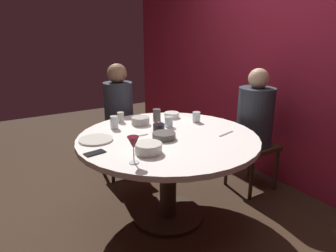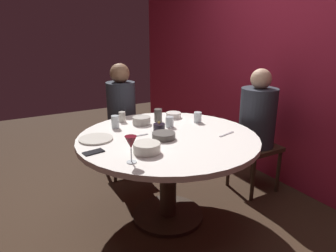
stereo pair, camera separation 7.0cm
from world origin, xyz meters
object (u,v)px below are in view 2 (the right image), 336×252
cup_center_front (198,117)px  seated_diner_left (121,108)px  candle_holder (159,128)px  cup_near_candle (115,122)px  bowl_serving_large (142,120)px  seated_diner_back (258,118)px  cell_phone (94,152)px  dinner_plate (96,139)px  cup_far_edge (158,115)px  bowl_small_white (164,136)px  bowl_sauce_side (147,148)px  cup_by_left_diner (170,122)px  dining_table (168,152)px  cup_by_right_diner (122,117)px  bowl_salad_center (173,115)px  wine_glass (131,143)px

cup_center_front → seated_diner_left: bearing=-152.6°
candle_holder → cup_near_candle: (-0.27, -0.28, 0.02)m
bowl_serving_large → seated_diner_back: bearing=69.3°
seated_diner_left → cup_center_front: (0.81, 0.42, 0.04)m
cell_phone → dinner_plate: bearing=150.5°
cell_phone → cup_far_edge: size_ratio=1.20×
bowl_small_white → bowl_sauce_side: bearing=-51.4°
cup_by_left_diner → dining_table: bearing=-33.3°
bowl_serving_large → cup_by_left_diner: cup_by_left_diner is taller
cell_phone → bowl_small_white: 0.55m
cup_by_left_diner → cup_center_front: size_ratio=0.96×
candle_holder → cell_phone: bearing=-73.7°
dinner_plate → cup_by_right_diner: (-0.35, 0.36, 0.04)m
cup_near_candle → bowl_serving_large: bearing=88.6°
dinner_plate → cup_by_right_diner: size_ratio=2.78×
bowl_serving_large → cup_near_candle: (-0.01, -0.24, 0.02)m
bowl_salad_center → candle_holder: bearing=-46.4°
dining_table → bowl_small_white: 0.18m
candle_holder → cup_by_right_diner: bearing=-159.6°
candle_holder → dinner_plate: size_ratio=0.37×
seated_diner_left → seated_diner_back: (0.99, 0.98, -0.01)m
candle_holder → dinner_plate: candle_holder is taller
bowl_serving_large → bowl_small_white: (0.44, -0.02, -0.01)m
bowl_small_white → cup_near_candle: 0.50m
cell_phone → bowl_serving_large: (-0.44, 0.57, 0.03)m
bowl_salad_center → bowl_sauce_side: bowl_sauce_side is taller
seated_diner_back → bowl_small_white: (0.05, -1.05, 0.02)m
wine_glass → dinner_plate: wine_glass is taller
dining_table → seated_diner_left: 1.00m
dining_table → cup_far_edge: (-0.39, 0.12, 0.20)m
bowl_salad_center → bowl_serving_large: bearing=-83.4°
dinner_plate → cup_near_candle: bearing=131.1°
dinner_plate → cup_by_left_diner: bearing=90.5°
cup_by_left_diner → cup_by_right_diner: (-0.35, -0.30, 0.00)m
cup_near_candle → cup_far_edge: (0.01, 0.41, 0.00)m
seated_diner_back → cell_phone: size_ratio=8.63×
bowl_salad_center → cup_by_right_diner: (-0.11, -0.48, 0.02)m
cup_center_front → cup_far_edge: cup_far_edge is taller
candle_holder → bowl_small_white: candle_holder is taller
cup_far_edge → cup_by_right_diner: bearing=-118.3°
cup_near_candle → wine_glass: bearing=-12.9°
seated_diner_back → cup_far_edge: (-0.39, -0.86, 0.05)m
cup_by_left_diner → seated_diner_left: bearing=-170.8°
dining_table → bowl_small_white: bearing=-54.5°
bowl_salad_center → cup_far_edge: size_ratio=1.21×
bowl_serving_large → wine_glass: bearing=-29.6°
seated_diner_back → bowl_sauce_side: size_ratio=6.49×
dinner_plate → bowl_salad_center: bearing=106.1°
cup_by_left_diner → cup_far_edge: bearing=-177.3°
seated_diner_back → cup_near_candle: bearing=-17.3°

